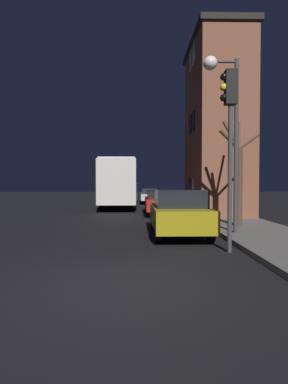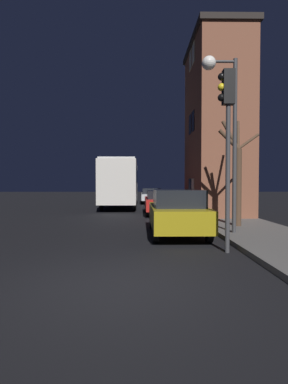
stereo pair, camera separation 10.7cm
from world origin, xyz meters
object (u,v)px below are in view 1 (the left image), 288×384
Objects in this scene: bus at (121,180)px; car_far_lane at (151,195)px; traffic_light at (229,123)px; streetlamp at (224,106)px; car_mid_lane at (161,201)px; car_near_lane at (178,212)px; bare_tree at (238,173)px.

car_far_lane is at bearing 56.23° from bus.
streetlamp is at bearing 77.52° from traffic_light.
car_mid_lane is (2.75, -6.08, -1.33)m from bus.
bus is 13.60m from car_near_lane.
car_near_lane is at bearing -89.51° from car_mid_lane.
bare_tree reaches higher than car_mid_lane.
car_far_lane is (-2.84, 15.73, -1.48)m from bare_tree.
traffic_light is (-0.52, -2.34, -1.06)m from streetlamp.
traffic_light is at bearing -84.08° from car_mid_lane.
bus is at bearing -123.77° from car_far_lane.
streetlamp is 0.55× the size of bus.
streetlamp is 1.39× the size of car_near_lane.
bare_tree is at bearing -79.78° from car_far_lane.
bare_tree is 3.16m from car_near_lane.
streetlamp is at bearing -72.53° from bus.
streetlamp is at bearing -14.71° from car_near_lane.
streetlamp is 3.96m from car_near_lane.
bus is at bearing 101.97° from car_near_lane.
car_far_lane is at bearing 91.40° from car_mid_lane.
bare_tree is (1.05, 1.66, -2.24)m from streetlamp.
streetlamp is 1.28× the size of car_mid_lane.
car_mid_lane is (-1.03, 9.90, -2.66)m from traffic_light.
car_far_lane is at bearing 100.22° from bare_tree.
bus is at bearing 107.47° from streetlamp.
streetlamp reaches higher than bus.
streetlamp reaches higher than car_mid_lane.
bus is 6.80m from car_mid_lane.
car_near_lane is 0.93× the size of car_far_lane.
car_near_lane reaches higher than car_far_lane.
car_mid_lane is at bearing -65.69° from bus.
bus reaches higher than car_near_lane.
traffic_light is at bearing -76.71° from bus.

